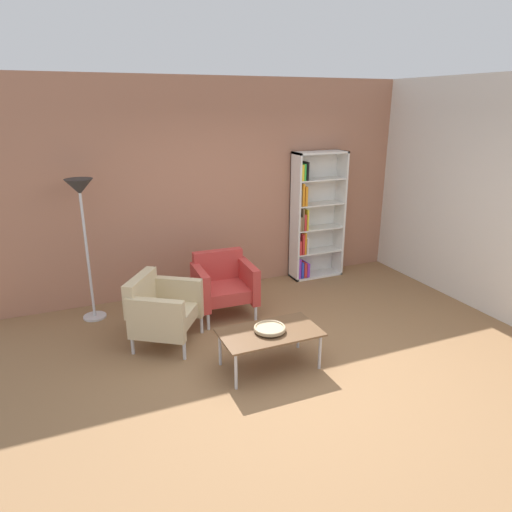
# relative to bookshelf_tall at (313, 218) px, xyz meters

# --- Properties ---
(ground_plane) EXTENTS (8.32, 8.32, 0.00)m
(ground_plane) POSITION_rel_bookshelf_tall_xyz_m (-1.42, -2.25, -0.92)
(ground_plane) COLOR olive
(brick_back_panel) EXTENTS (6.40, 0.12, 2.90)m
(brick_back_panel) POSITION_rel_bookshelf_tall_xyz_m (-1.42, 0.21, 0.53)
(brick_back_panel) COLOR #A87056
(brick_back_panel) RESTS_ON ground_plane
(plaster_right_partition) EXTENTS (0.12, 5.20, 2.90)m
(plaster_right_partition) POSITION_rel_bookshelf_tall_xyz_m (1.44, -1.65, 0.53)
(plaster_right_partition) COLOR silver
(plaster_right_partition) RESTS_ON ground_plane
(bookshelf_tall) EXTENTS (0.80, 0.30, 1.90)m
(bookshelf_tall) POSITION_rel_bookshelf_tall_xyz_m (0.00, 0.00, 0.00)
(bookshelf_tall) COLOR silver
(bookshelf_tall) RESTS_ON ground_plane
(coffee_table_low) EXTENTS (1.00, 0.56, 0.40)m
(coffee_table_low) POSITION_rel_bookshelf_tall_xyz_m (-1.68, -2.13, -0.55)
(coffee_table_low) COLOR brown
(coffee_table_low) RESTS_ON ground_plane
(decorative_bowl) EXTENTS (0.32, 0.32, 0.05)m
(decorative_bowl) POSITION_rel_bookshelf_tall_xyz_m (-1.68, -2.13, -0.48)
(decorative_bowl) COLOR tan
(decorative_bowl) RESTS_ON coffee_table_low
(armchair_spare_guest) EXTENTS (0.74, 0.68, 0.78)m
(armchair_spare_guest) POSITION_rel_bookshelf_tall_xyz_m (-1.69, -0.77, -0.50)
(armchair_spare_guest) COLOR #B73833
(armchair_spare_guest) RESTS_ON ground_plane
(armchair_near_window) EXTENTS (0.93, 0.94, 0.78)m
(armchair_near_window) POSITION_rel_bookshelf_tall_xyz_m (-2.57, -1.21, -0.50)
(armchair_near_window) COLOR #C6B289
(armchair_near_window) RESTS_ON ground_plane
(floor_lamp_torchiere) EXTENTS (0.32, 0.32, 1.74)m
(floor_lamp_torchiere) POSITION_rel_bookshelf_tall_xyz_m (-3.23, -0.24, 0.53)
(floor_lamp_torchiere) COLOR silver
(floor_lamp_torchiere) RESTS_ON ground_plane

